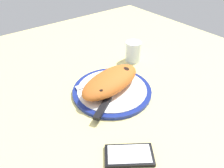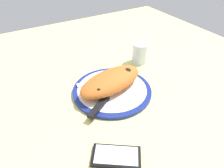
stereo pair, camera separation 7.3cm
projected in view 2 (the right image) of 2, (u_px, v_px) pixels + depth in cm
name	position (u px, v px, depth cm)	size (l,w,h in cm)	color
ground_plane	(112.00, 95.00, 76.10)	(150.00, 150.00, 3.00)	#E5D684
plate	(112.00, 90.00, 74.77)	(27.86, 27.86, 1.52)	navy
calzone	(111.00, 81.00, 73.08)	(26.86, 16.27, 5.66)	#C16023
fork	(95.00, 82.00, 77.07)	(16.50, 4.63, 0.40)	silver
knife	(103.00, 102.00, 67.90)	(20.35, 13.48, 1.20)	silver
smartphone	(116.00, 156.00, 53.39)	(13.86, 12.42, 1.16)	black
water_glass	(140.00, 54.00, 89.87)	(6.64, 6.64, 8.61)	silver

